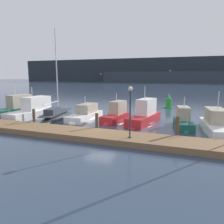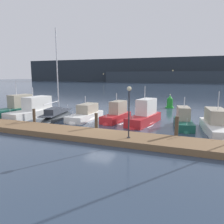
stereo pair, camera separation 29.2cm
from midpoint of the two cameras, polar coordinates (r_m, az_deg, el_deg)
ground_plane at (r=19.81m, az=-2.74°, el=-4.79°), size 400.00×400.00×0.00m
dock at (r=17.66m, az=-5.93°, el=-5.87°), size 33.09×2.80×0.45m
mooring_pile_1 at (r=22.56m, az=-19.30°, el=-1.35°), size 0.28×0.28×1.69m
mooring_pile_2 at (r=18.95m, az=-3.68°, el=-2.81°), size 0.28×0.28×1.70m
mooring_pile_3 at (r=17.27m, az=16.96°, el=-4.15°), size 0.28×0.28×1.88m
motorboat_berth_1 at (r=30.28m, az=-23.19°, el=0.45°), size 3.22×6.57×4.44m
motorboat_berth_2 at (r=27.66m, az=-19.45°, el=-0.31°), size 3.40×7.54×4.19m
sailboat_berth_3 at (r=25.82m, az=-13.92°, el=-1.32°), size 3.21×7.53×10.68m
motorboat_berth_4 at (r=24.82m, az=-6.60°, el=-1.29°), size 2.24×6.10×3.27m
motorboat_berth_5 at (r=23.60m, az=1.51°, el=-1.54°), size 2.32×5.17×3.71m
motorboat_berth_6 at (r=22.71m, az=8.79°, el=-1.66°), size 2.93×6.37×4.31m
motorboat_berth_7 at (r=21.86m, az=18.48°, el=-2.99°), size 2.43×4.89×3.48m
motorboat_berth_8 at (r=21.15m, az=25.96°, el=-3.94°), size 3.06×6.96×4.24m
channel_buoy at (r=34.28m, az=15.11°, el=2.36°), size 1.28×1.28×2.07m
dock_lamppost at (r=15.41m, az=5.01°, el=2.22°), size 0.32×0.32×3.70m
hillside_backdrop at (r=152.17m, az=19.81°, el=10.03°), size 240.00×23.00×16.10m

